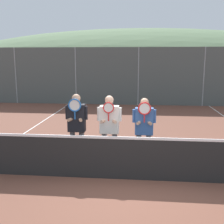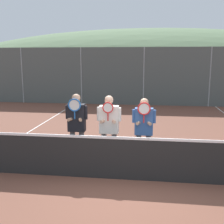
{
  "view_description": "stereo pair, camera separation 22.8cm",
  "coord_description": "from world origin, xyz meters",
  "px_view_note": "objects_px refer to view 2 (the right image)",
  "views": [
    {
      "loc": [
        0.09,
        -5.9,
        2.67
      ],
      "look_at": [
        -0.59,
        1.0,
        1.34
      ],
      "focal_mm": 45.0,
      "sensor_mm": 36.0,
      "label": 1
    },
    {
      "loc": [
        0.32,
        -5.87,
        2.67
      ],
      "look_at": [
        -0.59,
        1.0,
        1.34
      ],
      "focal_mm": 45.0,
      "sensor_mm": 36.0,
      "label": 2
    }
  ],
  "objects_px": {
    "player_leftmost": "(77,123)",
    "car_left_of_center": "(130,84)",
    "car_center": "(213,87)",
    "player_center_left": "(109,125)",
    "car_far_left": "(57,84)",
    "player_center_right": "(144,127)"
  },
  "relations": [
    {
      "from": "car_far_left",
      "to": "car_center",
      "type": "relative_size",
      "value": 0.87
    },
    {
      "from": "player_center_right",
      "to": "car_left_of_center",
      "type": "bearing_deg",
      "value": 95.39
    },
    {
      "from": "car_center",
      "to": "player_leftmost",
      "type": "bearing_deg",
      "value": -116.42
    },
    {
      "from": "player_leftmost",
      "to": "car_center",
      "type": "relative_size",
      "value": 0.39
    },
    {
      "from": "car_center",
      "to": "player_center_right",
      "type": "bearing_deg",
      "value": -109.45
    },
    {
      "from": "player_leftmost",
      "to": "car_left_of_center",
      "type": "bearing_deg",
      "value": 87.41
    },
    {
      "from": "player_center_right",
      "to": "car_center",
      "type": "xyz_separation_m",
      "value": [
        4.07,
        11.52,
        -0.15
      ]
    },
    {
      "from": "player_center_right",
      "to": "car_left_of_center",
      "type": "distance_m",
      "value": 12.02
    },
    {
      "from": "car_center",
      "to": "car_far_left",
      "type": "bearing_deg",
      "value": 179.91
    },
    {
      "from": "car_far_left",
      "to": "car_center",
      "type": "xyz_separation_m",
      "value": [
        10.1,
        -0.02,
        -0.09
      ]
    },
    {
      "from": "player_center_right",
      "to": "car_left_of_center",
      "type": "height_order",
      "value": "car_left_of_center"
    },
    {
      "from": "player_leftmost",
      "to": "player_center_left",
      "type": "xyz_separation_m",
      "value": [
        0.82,
        -0.04,
        -0.01
      ]
    },
    {
      "from": "car_far_left",
      "to": "car_center",
      "type": "distance_m",
      "value": 10.1
    },
    {
      "from": "car_left_of_center",
      "to": "car_far_left",
      "type": "bearing_deg",
      "value": -175.0
    },
    {
      "from": "player_leftmost",
      "to": "car_center",
      "type": "bearing_deg",
      "value": 63.58
    },
    {
      "from": "car_far_left",
      "to": "car_left_of_center",
      "type": "distance_m",
      "value": 4.92
    },
    {
      "from": "car_left_of_center",
      "to": "player_center_right",
      "type": "bearing_deg",
      "value": -84.61
    },
    {
      "from": "car_far_left",
      "to": "car_left_of_center",
      "type": "xyz_separation_m",
      "value": [
        4.9,
        0.43,
        -0.0
      ]
    },
    {
      "from": "player_center_left",
      "to": "car_center",
      "type": "relative_size",
      "value": 0.38
    },
    {
      "from": "player_leftmost",
      "to": "car_center",
      "type": "height_order",
      "value": "player_leftmost"
    },
    {
      "from": "player_center_left",
      "to": "car_left_of_center",
      "type": "xyz_separation_m",
      "value": [
        -0.28,
        12.04,
        -0.11
      ]
    },
    {
      "from": "car_left_of_center",
      "to": "car_center",
      "type": "xyz_separation_m",
      "value": [
        5.2,
        -0.45,
        -0.08
      ]
    }
  ]
}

